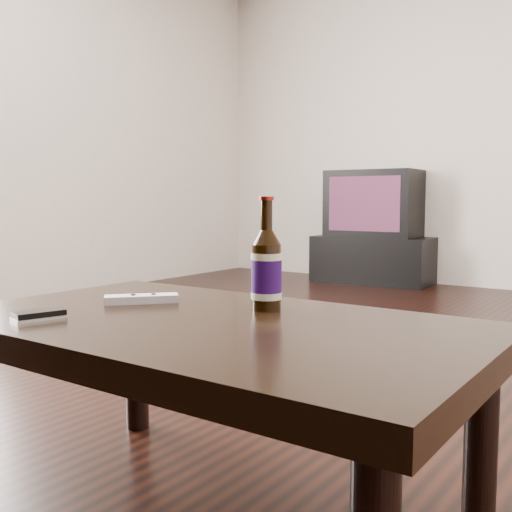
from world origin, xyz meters
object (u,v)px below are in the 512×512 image
Objects in this scene: phone at (39,315)px; remote at (142,299)px; tv at (374,204)px; coffee_table at (209,346)px; tv_stand at (373,259)px; beer_bottle at (266,270)px.

phone is 0.71× the size of remote.
tv is at bearing 147.48° from remote.
coffee_table is 0.38m from phone.
remote is at bearing -77.00° from tv.
tv is at bearing 120.09° from phone.
coffee_table is 0.29m from remote.
tv reaches higher than tv_stand.
beer_bottle is at bearing 64.04° from phone.
tv_stand is 0.83× the size of coffee_table.
tv is at bearing 110.47° from beer_bottle.
phone is at bearing -78.47° from tv_stand.
remote is at bearing -77.00° from tv_stand.
remote is (-0.31, -0.11, -0.08)m from beer_bottle.
tv_stand is at bearing 109.11° from coffee_table.
beer_bottle is at bearing 77.12° from coffee_table.
beer_bottle is 0.52m from phone.
coffee_table is 6.99× the size of remote.
beer_bottle is 0.34m from remote.
tv is 6.33× the size of phone.
beer_bottle is at bearing -72.06° from tv.
phone is (-0.30, -0.21, 0.07)m from coffee_table.
coffee_table is at bearing -73.43° from tv_stand.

